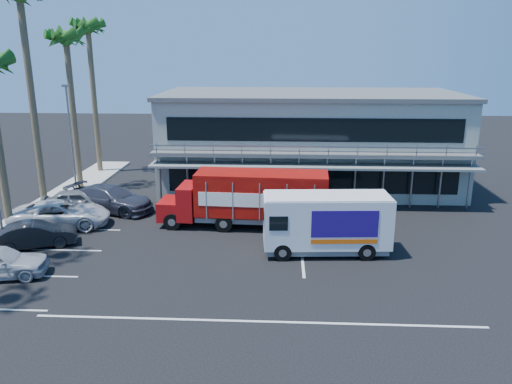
{
  "coord_description": "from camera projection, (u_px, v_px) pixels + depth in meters",
  "views": [
    {
      "loc": [
        0.81,
        -23.63,
        10.41
      ],
      "look_at": [
        -0.62,
        4.7,
        2.3
      ],
      "focal_mm": 35.0,
      "sensor_mm": 36.0,
      "label": 1
    }
  ],
  "objects": [
    {
      "name": "palm_f",
      "position": [
        89.0,
        36.0,
        40.93
      ],
      "size": [
        2.8,
        2.8,
        13.25
      ],
      "color": "brown",
      "rests_on": "ground"
    },
    {
      "name": "white_van",
      "position": [
        326.0,
        223.0,
        26.08
      ],
      "size": [
        6.69,
        2.67,
        3.2
      ],
      "rotation": [
        0.0,
        0.0,
        0.06
      ],
      "color": "silver",
      "rests_on": "ground"
    },
    {
      "name": "parked_car_d",
      "position": [
        110.0,
        199.0,
        33.16
      ],
      "size": [
        6.37,
        4.02,
        1.72
      ],
      "primitive_type": "imported",
      "rotation": [
        0.0,
        0.0,
        1.28
      ],
      "color": "#2E313E",
      "rests_on": "ground"
    },
    {
      "name": "ground",
      "position": [
        263.0,
        260.0,
        25.59
      ],
      "size": [
        120.0,
        120.0,
        0.0
      ],
      "primitive_type": "plane",
      "color": "black",
      "rests_on": "ground"
    },
    {
      "name": "red_truck",
      "position": [
        250.0,
        197.0,
        29.96
      ],
      "size": [
        10.26,
        2.99,
        3.41
      ],
      "rotation": [
        0.0,
        0.0,
        -0.06
      ],
      "color": "#A50D0E",
      "rests_on": "ground"
    },
    {
      "name": "building",
      "position": [
        309.0,
        140.0,
        38.78
      ],
      "size": [
        22.4,
        12.0,
        7.3
      ],
      "color": "gray",
      "rests_on": "ground"
    },
    {
      "name": "light_pole_far",
      "position": [
        71.0,
        136.0,
        35.6
      ],
      "size": [
        0.5,
        0.25,
        8.09
      ],
      "color": "gray",
      "rests_on": "ground"
    },
    {
      "name": "palm_e",
      "position": [
        67.0,
        47.0,
        35.88
      ],
      "size": [
        2.8,
        2.8,
        12.25
      ],
      "color": "brown",
      "rests_on": "ground"
    },
    {
      "name": "curb_strip",
      "position": [
        34.0,
        216.0,
        32.05
      ],
      "size": [
        3.0,
        32.0,
        0.16
      ],
      "primitive_type": "cube",
      "color": "#A5A399",
      "rests_on": "ground"
    },
    {
      "name": "parked_car_b",
      "position": [
        35.0,
        235.0,
        27.15
      ],
      "size": [
        4.53,
        3.07,
        1.41
      ],
      "primitive_type": "imported",
      "rotation": [
        0.0,
        0.0,
        1.98
      ],
      "color": "black",
      "rests_on": "ground"
    },
    {
      "name": "parked_car_c",
      "position": [
        60.0,
        214.0,
        30.2
      ],
      "size": [
        6.22,
        3.74,
        1.62
      ],
      "primitive_type": "imported",
      "rotation": [
        0.0,
        0.0,
        1.76
      ],
      "color": "silver",
      "rests_on": "ground"
    },
    {
      "name": "parked_car_e",
      "position": [
        78.0,
        201.0,
        32.89
      ],
      "size": [
        4.98,
        2.89,
        1.59
      ],
      "primitive_type": "imported",
      "rotation": [
        0.0,
        0.0,
        1.8
      ],
      "color": "slate",
      "rests_on": "ground"
    },
    {
      "name": "palm_d",
      "position": [
        21.0,
        9.0,
        30.49
      ],
      "size": [
        2.8,
        2.8,
        14.75
      ],
      "color": "brown",
      "rests_on": "ground"
    }
  ]
}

